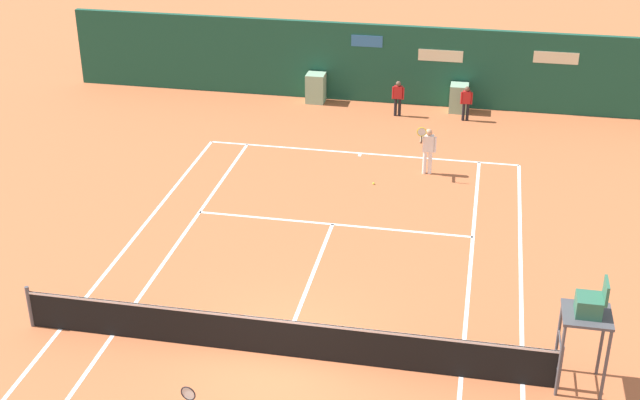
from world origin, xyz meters
TOP-DOWN VIEW (x-y plane):
  - ground_plane at (-0.00, 0.58)m, footprint 80.00×80.00m
  - tennis_net at (0.00, 0.00)m, footprint 12.10×0.10m
  - sponsor_back_wall at (0.01, 16.97)m, footprint 25.00×1.02m
  - umpire_chair at (6.43, 0.21)m, footprint 1.00×1.00m
  - player_on_baseline at (2.35, 10.45)m, footprint 0.60×0.66m
  - ball_kid_right_post at (3.35, 15.53)m, footprint 0.44×0.19m
  - ball_kid_centre_post at (0.81, 15.53)m, footprint 0.46×0.19m
  - tennis_ball_mid_court at (0.78, 9.31)m, footprint 0.07×0.07m

SIDE VIEW (x-z plane):
  - ground_plane at x=0.00m, z-range 0.00..0.01m
  - tennis_ball_mid_court at x=0.78m, z-range 0.00..0.07m
  - tennis_net at x=0.00m, z-range -0.02..1.05m
  - ball_kid_right_post at x=3.35m, z-range 0.10..1.43m
  - ball_kid_centre_post at x=0.81m, z-range 0.10..1.47m
  - player_on_baseline at x=2.35m, z-range 0.03..1.82m
  - sponsor_back_wall at x=0.01m, z-range -0.05..3.02m
  - umpire_chair at x=6.43m, z-range 0.48..3.07m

